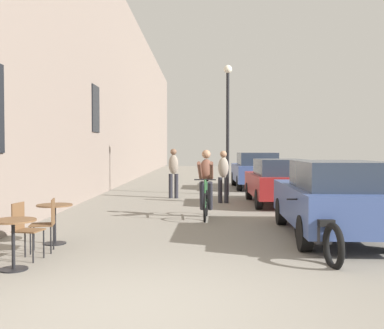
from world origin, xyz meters
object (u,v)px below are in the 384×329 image
object	(u,v)px
cafe_table_near	(13,234)
parked_motorcycle	(317,231)
cafe_chair_near_toward_street	(24,227)
cafe_table_mid	(55,215)
pedestrian_near	(223,174)
pedestrian_mid	(173,170)
parked_car_second	(278,181)
parked_car_third	(255,170)
street_lamp	(228,113)
cafe_chair_mid_toward_street	(47,221)
cyclist_on_bicycle	(206,186)
parked_car_nearest	(333,198)

from	to	relation	value
cafe_table_near	parked_motorcycle	bearing A→B (deg)	12.02
cafe_chair_near_toward_street	cafe_table_mid	size ratio (longest dim) A/B	1.24
pedestrian_near	pedestrian_mid	bearing A→B (deg)	139.74
pedestrian_near	parked_car_second	size ratio (longest dim) A/B	0.42
parked_car_second	cafe_chair_near_toward_street	bearing A→B (deg)	-124.65
cafe_chair_near_toward_street	parked_motorcycle	size ratio (longest dim) A/B	0.42
cafe_chair_near_toward_street	pedestrian_near	world-z (taller)	pedestrian_near
pedestrian_near	parked_car_third	xyz separation A→B (m)	(1.70, 5.71, -0.12)
pedestrian_near	parked_car_second	bearing A→B (deg)	-12.69
cafe_chair_near_toward_street	cafe_table_mid	world-z (taller)	cafe_chair_near_toward_street
cafe_chair_near_toward_street	street_lamp	distance (m)	11.46
cafe_chair_mid_toward_street	parked_motorcycle	xyz separation A→B (m)	(4.45, -0.21, -0.11)
cafe_chair_mid_toward_street	cyclist_on_bicycle	distance (m)	4.81
cyclist_on_bicycle	parked_car_second	bearing A→B (deg)	52.09
pedestrian_near	cafe_chair_near_toward_street	bearing A→B (deg)	-113.82
cafe_table_mid	parked_motorcycle	bearing A→B (deg)	-10.93
cafe_table_near	pedestrian_near	distance (m)	9.13
cafe_table_mid	parked_car_nearest	bearing A→B (deg)	7.87
cafe_table_mid	pedestrian_near	xyz separation A→B (m)	(3.38, 6.62, 0.43)
cafe_table_near	cyclist_on_bicycle	xyz separation A→B (m)	(2.80, 5.14, 0.29)
street_lamp	parked_car_nearest	world-z (taller)	street_lamp
parked_motorcycle	parked_car_nearest	bearing A→B (deg)	65.88
cafe_chair_near_toward_street	parked_car_second	distance (m)	9.08
pedestrian_mid	parked_motorcycle	world-z (taller)	pedestrian_mid
cafe_table_near	pedestrian_mid	bearing A→B (deg)	80.25
cafe_table_near	parked_car_second	distance (m)	9.55
cafe_table_near	parked_car_third	xyz separation A→B (m)	(5.09, 14.18, 0.30)
cafe_chair_mid_toward_street	parked_motorcycle	size ratio (longest dim) A/B	0.42
cyclist_on_bicycle	cafe_chair_mid_toward_street	bearing A→B (deg)	-124.39
parked_car_second	parked_car_third	world-z (taller)	parked_car_third
street_lamp	parked_car_third	world-z (taller)	street_lamp
parked_car_nearest	parked_car_second	xyz separation A→B (m)	(-0.17, 5.51, -0.04)
pedestrian_near	parked_car_third	bearing A→B (deg)	73.44
cafe_chair_mid_toward_street	street_lamp	distance (m)	10.88
cafe_table_mid	parked_car_second	bearing A→B (deg)	50.88
cafe_table_near	pedestrian_near	world-z (taller)	pedestrian_near
cafe_table_mid	parked_car_nearest	world-z (taller)	parked_car_nearest
parked_motorcycle	cyclist_on_bicycle	bearing A→B (deg)	112.62
parked_car_nearest	cafe_chair_mid_toward_street	bearing A→B (deg)	-165.00
cyclist_on_bicycle	cafe_table_near	bearing A→B (deg)	-118.56
pedestrian_mid	parked_car_nearest	xyz separation A→B (m)	(3.55, -7.33, -0.21)
parked_car_third	parked_motorcycle	xyz separation A→B (m)	(-0.55, -13.21, -0.42)
parked_car_second	parked_car_nearest	bearing A→B (deg)	-88.27
cafe_table_near	pedestrian_mid	distance (m)	10.05
street_lamp	cafe_table_near	bearing A→B (deg)	-108.31
cafe_table_mid	cyclist_on_bicycle	distance (m)	4.33
cafe_table_near	pedestrian_near	xyz separation A→B (m)	(3.39, 8.46, 0.43)
pedestrian_mid	street_lamp	xyz separation A→B (m)	(1.98, 1.23, 2.12)
parked_car_second	parked_car_third	bearing A→B (deg)	89.97
pedestrian_mid	cyclist_on_bicycle	bearing A→B (deg)	-76.99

